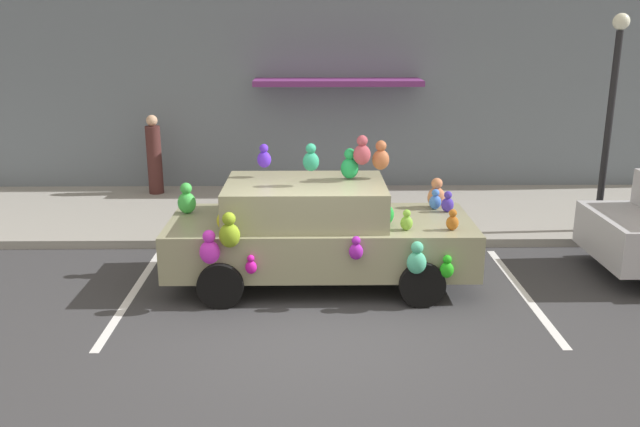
# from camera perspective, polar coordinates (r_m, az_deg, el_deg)

# --- Properties ---
(ground_plane) EXTENTS (60.00, 60.00, 0.00)m
(ground_plane) POSITION_cam_1_polar(r_m,az_deg,el_deg) (8.86, -0.37, -9.33)
(ground_plane) COLOR #38383A
(sidewalk) EXTENTS (24.00, 4.00, 0.15)m
(sidewalk) POSITION_cam_1_polar(r_m,az_deg,el_deg) (13.52, -0.52, 0.09)
(sidewalk) COLOR gray
(sidewalk) RESTS_ON ground
(storefront_building) EXTENTS (24.00, 1.25, 6.40)m
(storefront_building) POSITION_cam_1_polar(r_m,az_deg,el_deg) (15.16, -0.56, 13.78)
(storefront_building) COLOR slate
(storefront_building) RESTS_ON ground
(parking_stripe_front) EXTENTS (0.12, 3.60, 0.01)m
(parking_stripe_front) POSITION_cam_1_polar(r_m,az_deg,el_deg) (10.24, 16.90, -6.42)
(parking_stripe_front) COLOR silver
(parking_stripe_front) RESTS_ON ground
(parking_stripe_rear) EXTENTS (0.12, 3.60, 0.01)m
(parking_stripe_rear) POSITION_cam_1_polar(r_m,az_deg,el_deg) (10.11, -15.71, -6.62)
(parking_stripe_rear) COLOR silver
(parking_stripe_rear) RESTS_ON ground
(plush_covered_car) EXTENTS (4.47, 2.16, 2.22)m
(plush_covered_car) POSITION_cam_1_polar(r_m,az_deg,el_deg) (9.92, -0.23, -1.47)
(plush_covered_car) COLOR gray
(plush_covered_car) RESTS_ON ground
(teddy_bear_on_sidewalk) EXTENTS (0.43, 0.35, 0.81)m
(teddy_bear_on_sidewalk) POSITION_cam_1_polar(r_m,az_deg,el_deg) (12.33, -3.07, 0.65)
(teddy_bear_on_sidewalk) COLOR brown
(teddy_bear_on_sidewalk) RESTS_ON sidewalk
(street_lamp_post) EXTENTS (0.28, 0.28, 3.79)m
(street_lamp_post) POSITION_cam_1_polar(r_m,az_deg,el_deg) (12.68, 23.65, 8.77)
(street_lamp_post) COLOR black
(street_lamp_post) RESTS_ON sidewalk
(pedestrian_near_shopfront) EXTENTS (0.32, 0.32, 1.73)m
(pedestrian_near_shopfront) POSITION_cam_1_polar(r_m,az_deg,el_deg) (15.03, -13.97, 4.73)
(pedestrian_near_shopfront) COLOR #472421
(pedestrian_near_shopfront) RESTS_ON sidewalk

